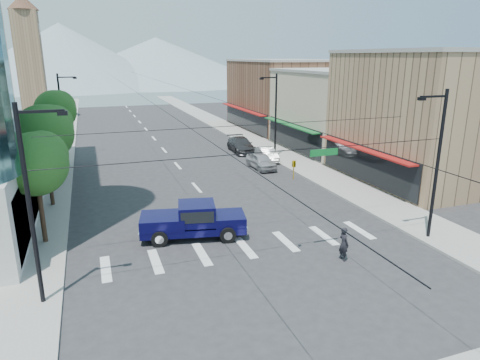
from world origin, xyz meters
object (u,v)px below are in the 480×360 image
at_px(pickup_truck, 193,220).
at_px(parked_car_near, 261,161).
at_px(parked_car_mid, 267,154).
at_px(pedestrian, 344,244).
at_px(parked_car_far, 241,145).

xyz_separation_m(pickup_truck, parked_car_near, (10.30, 14.14, -0.36)).
bearing_deg(parked_car_mid, parked_car_near, -118.39).
height_order(pickup_truck, parked_car_mid, pickup_truck).
distance_m(pedestrian, parked_car_far, 28.05).
xyz_separation_m(parked_car_mid, parked_car_far, (-1.08, 5.09, 0.12)).
height_order(pickup_truck, pedestrian, pickup_truck).
height_order(parked_car_near, parked_car_mid, parked_car_near).
xyz_separation_m(pedestrian, parked_car_far, (4.00, 27.77, -0.11)).
xyz_separation_m(pickup_truck, pedestrian, (7.02, -5.73, -0.19)).
bearing_deg(pickup_truck, parked_car_near, 65.47).
height_order(parked_car_near, parked_car_far, parked_car_far).
bearing_deg(pickup_truck, parked_car_mid, 66.00).
height_order(pedestrian, parked_car_mid, pedestrian).
bearing_deg(parked_car_mid, pickup_truck, -121.20).
height_order(pickup_truck, parked_car_far, pickup_truck).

